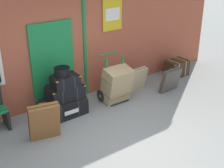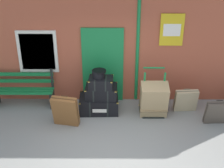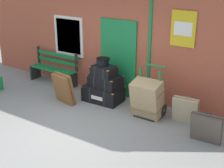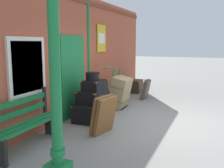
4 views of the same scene
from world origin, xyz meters
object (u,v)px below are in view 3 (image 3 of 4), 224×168
Objects in this scene: steamer_trunk_base at (103,93)px; steamer_trunk_middle at (105,81)px; suitcase_brown at (185,110)px; suitcase_cream at (64,89)px; suitcase_oxblood at (206,128)px; steamer_trunk_top at (104,71)px; large_brown_trunk at (147,99)px; round_hatbox at (103,61)px; platform_bench at (54,69)px; porters_trolley at (150,104)px.

steamer_trunk_base is 1.24× the size of steamer_trunk_middle.
suitcase_brown is at bearing 0.34° from steamer_trunk_base.
suitcase_cream reaches higher than suitcase_brown.
suitcase_oxblood is 0.89m from suitcase_brown.
steamer_trunk_top reaches higher than large_brown_trunk.
round_hatbox is (-0.06, 0.03, 0.24)m from steamer_trunk_top.
steamer_trunk_middle reaches higher than suitcase_oxblood.
suitcase_cream is (-2.19, -0.46, -0.07)m from large_brown_trunk.
platform_bench is 1.60m from suitcase_cream.
steamer_trunk_top is (2.10, -0.37, 0.43)m from platform_bench.
suitcase_oxblood is at bearing -41.36° from suitcase_brown.
porters_trolley is 0.88m from suitcase_brown.
porters_trolley reaches higher than large_brown_trunk.
round_hatbox reaches higher than suitcase_brown.
round_hatbox is 1.64m from porters_trolley.
large_brown_trunk is at bearing -7.94° from round_hatbox.
porters_trolley reaches higher than steamer_trunk_middle.
suitcase_brown is at bearing 1.53° from steamer_trunk_top.
round_hatbox is 0.38× the size of large_brown_trunk.
round_hatbox is (2.04, -0.34, 0.67)m from platform_bench.
suitcase_brown is (2.21, 0.01, -0.26)m from steamer_trunk_middle.
steamer_trunk_top is at bearing -179.77° from porters_trolley.
large_brown_trunk is at bearing 11.82° from suitcase_cream.
large_brown_trunk is at bearing -7.06° from steamer_trunk_top.
steamer_trunk_base is at bearing -179.66° from suitcase_brown.
large_brown_trunk is at bearing -165.45° from suitcase_brown.
steamer_trunk_top reaches higher than suitcase_cream.
round_hatbox reaches higher than steamer_trunk_middle.
suitcase_cream is at bearing -139.35° from steamer_trunk_base.
platform_bench is 2.17m from round_hatbox.
suitcase_brown is at bearing 0.31° from steamer_trunk_middle.
steamer_trunk_middle is at bearing 81.84° from steamer_trunk_top.
steamer_trunk_middle is 0.87× the size of large_brown_trunk.
large_brown_trunk is (1.34, -0.21, -0.10)m from steamer_trunk_middle.
platform_bench is at bearing 171.39° from steamer_trunk_middle.
platform_bench is at bearing 169.80° from suitcase_oxblood.
suitcase_cream is (-0.85, -0.63, -0.46)m from steamer_trunk_top.
steamer_trunk_middle is 2.32× the size of round_hatbox.
porters_trolley is (1.35, 0.01, -0.60)m from steamer_trunk_top.
suitcase_cream is at bearing -167.40° from suitcase_brown.
porters_trolley reaches higher than platform_bench.
steamer_trunk_base is 3.01m from suitcase_oxblood.
suitcase_oxblood is at bearing 1.45° from suitcase_cream.
round_hatbox is at bearing 179.05° from porters_trolley.
round_hatbox reaches higher than suitcase_cream.
suitcase_cream is at bearing -140.33° from round_hatbox.
platform_bench is at bearing 174.02° from porters_trolley.
porters_trolley is 1.26× the size of large_brown_trunk.
round_hatbox is 0.30× the size of porters_trolley.
porters_trolley is at bearing -176.46° from suitcase_brown.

